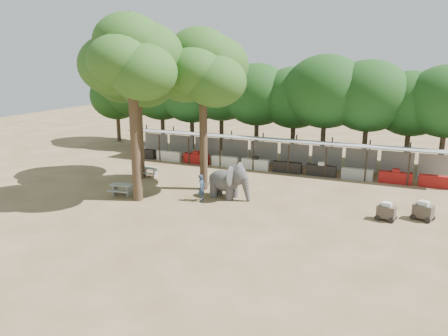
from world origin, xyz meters
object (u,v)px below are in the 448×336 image
at_px(elephant, 229,181).
at_px(yard_tree_back, 202,69).
at_px(cart_back, 423,211).
at_px(yard_tree_center, 131,59).
at_px(handler, 202,188).
at_px(yard_tree_left, 136,72).
at_px(picnic_table_near, 122,188).
at_px(picnic_table_far, 150,171).
at_px(cart_front, 386,211).

bearing_deg(elephant, yard_tree_back, 158.24).
bearing_deg(elephant, cart_back, 9.43).
distance_m(yard_tree_center, handler, 9.39).
distance_m(yard_tree_back, cart_back, 16.73).
height_order(yard_tree_left, handler, yard_tree_left).
height_order(yard_tree_center, picnic_table_near, yard_tree_center).
distance_m(yard_tree_center, cart_back, 19.92).
height_order(yard_tree_center, elephant, yard_tree_center).
bearing_deg(picnic_table_far, yard_tree_center, -70.67).
bearing_deg(yard_tree_center, cart_front, 8.06).
relative_size(yard_tree_center, cart_front, 9.63).
bearing_deg(cart_back, yard_tree_back, -161.93).
height_order(yard_tree_left, elephant, yard_tree_left).
xyz_separation_m(handler, picnic_table_far, (-6.51, 3.96, -0.42)).
bearing_deg(yard_tree_center, handler, 17.89).
bearing_deg(picnic_table_far, yard_tree_back, -18.32).
bearing_deg(picnic_table_near, elephant, 11.29).
relative_size(yard_tree_back, cart_back, 8.13).
bearing_deg(yard_tree_left, picnic_table_far, 25.17).
xyz_separation_m(elephant, cart_back, (12.11, 0.51, -0.64)).
height_order(yard_tree_left, picnic_table_near, yard_tree_left).
distance_m(yard_tree_left, cart_back, 22.13).
height_order(picnic_table_far, cart_front, cart_front).
bearing_deg(yard_tree_center, yard_tree_back, 53.14).
xyz_separation_m(yard_tree_left, yard_tree_center, (3.00, -5.00, 1.01)).
bearing_deg(cart_back, elephant, -155.99).
bearing_deg(picnic_table_far, yard_tree_left, -159.55).
distance_m(picnic_table_far, cart_front, 18.32).
height_order(elephant, cart_back, elephant).
bearing_deg(elephant, handler, -131.98).
height_order(picnic_table_near, picnic_table_far, picnic_table_near).
bearing_deg(picnic_table_near, picnic_table_far, 93.16).
distance_m(yard_tree_left, yard_tree_center, 5.92).
height_order(yard_tree_center, cart_front, yard_tree_center).
bearing_deg(yard_tree_left, picnic_table_near, -72.10).
relative_size(picnic_table_near, cart_front, 1.38).
xyz_separation_m(yard_tree_back, cart_front, (12.69, -1.78, -8.00)).
height_order(handler, picnic_table_far, handler).
height_order(yard_tree_back, cart_front, yard_tree_back).
bearing_deg(picnic_table_near, cart_back, 1.48).
xyz_separation_m(yard_tree_back, picnic_table_near, (-4.47, -3.73, -8.03)).
relative_size(yard_tree_back, elephant, 3.52).
bearing_deg(cart_front, yard_tree_left, -176.76).
xyz_separation_m(elephant, handler, (-1.43, -1.24, -0.32)).
distance_m(yard_tree_center, yard_tree_back, 5.04).
bearing_deg(handler, elephant, -52.90).
xyz_separation_m(yard_tree_left, picnic_table_near, (1.53, -4.73, -7.69)).
bearing_deg(cart_back, handler, -151.01).
bearing_deg(yard_tree_left, cart_back, -5.28).
bearing_deg(cart_back, picnic_table_far, -164.67).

